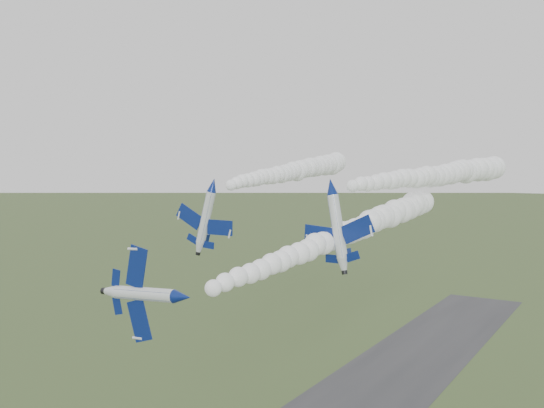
{
  "coord_description": "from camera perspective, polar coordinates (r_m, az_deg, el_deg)",
  "views": [
    {
      "loc": [
        45.75,
        -55.87,
        46.41
      ],
      "look_at": [
        2.05,
        15.04,
        40.99
      ],
      "focal_mm": 40.0,
      "sensor_mm": 36.0,
      "label": 1
    }
  ],
  "objects": [
    {
      "name": "jet_lead",
      "position": [
        59.39,
        -8.48,
        -8.67
      ],
      "size": [
        2.95,
        11.64,
        9.62
      ],
      "rotation": [
        0.0,
        1.52,
        0.02
      ],
      "color": "silver"
    },
    {
      "name": "smoke_trail_jet_lead",
      "position": [
        88.82,
        7.1,
        -2.64
      ],
      "size": [
        5.92,
        66.18,
        4.44
      ],
      "primitive_type": null,
      "rotation": [
        0.0,
        0.0,
        0.02
      ],
      "color": "white"
    },
    {
      "name": "jet_pair_left",
      "position": [
        92.86,
        -5.61,
        1.8
      ],
      "size": [
        10.08,
        12.43,
        3.78
      ],
      "rotation": [
        0.0,
        0.26,
        0.08
      ],
      "color": "silver"
    },
    {
      "name": "smoke_trail_jet_pair_left",
      "position": [
        120.32,
        2.11,
        3.09
      ],
      "size": [
        9.03,
        55.82,
        4.72
      ],
      "primitive_type": null,
      "rotation": [
        0.0,
        0.0,
        0.08
      ],
      "color": "white"
    },
    {
      "name": "jet_pair_right",
      "position": [
        82.37,
        5.56,
        1.66
      ],
      "size": [
        10.86,
        13.14,
        3.65
      ],
      "rotation": [
        0.0,
        -0.19,
        -0.11
      ],
      "color": "silver"
    },
    {
      "name": "smoke_trail_jet_pair_right",
      "position": [
        115.12,
        15.38,
        2.65
      ],
      "size": [
        12.38,
        67.16,
        5.1
      ],
      "primitive_type": null,
      "rotation": [
        0.0,
        0.0,
        -0.11
      ],
      "color": "white"
    }
  ]
}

